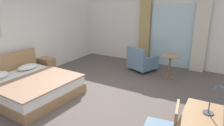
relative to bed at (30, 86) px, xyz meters
name	(u,v)px	position (x,y,z in m)	size (l,w,h in m)	color
ground	(96,103)	(1.63, 0.55, -0.31)	(6.12, 7.96, 0.10)	#564C47
wall_back	(151,30)	(1.63, 4.27, 1.01)	(5.72, 0.12, 2.54)	silver
wall_left	(15,39)	(-1.17, 0.55, 1.01)	(0.12, 7.56, 2.54)	silver
balcony_glass_door	(171,36)	(2.42, 4.19, 0.86)	(1.50, 0.02, 2.23)	silver
curtain_panel_left	(145,31)	(1.44, 4.09, 0.95)	(0.40, 0.10, 2.42)	tan
curtain_panel_right	(201,36)	(3.39, 4.09, 0.95)	(0.44, 0.10, 2.42)	beige
bed	(30,86)	(0.00, 0.00, 0.00)	(2.13, 1.94, 0.94)	#9E754C
nightstand	(47,66)	(-0.86, 1.33, 0.01)	(0.51, 0.37, 0.53)	#9E754C
desk_lamp	(216,92)	(4.12, 0.06, 0.79)	(0.23, 0.24, 0.50)	#4C4C51
armchair_by_window	(141,62)	(1.73, 3.16, 0.07)	(1.02, 1.01, 0.84)	slate
round_cafe_table	(170,61)	(2.75, 2.96, 0.28)	(0.57, 0.57, 0.75)	#9E754C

